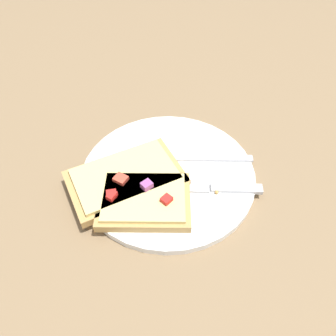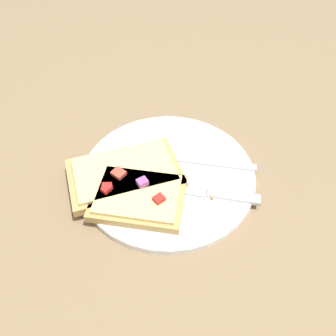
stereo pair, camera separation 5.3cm
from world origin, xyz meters
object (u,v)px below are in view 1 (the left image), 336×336
at_px(plate, 168,174).
at_px(pizza_slice_main, 125,178).
at_px(knife, 205,187).
at_px(pizza_slice_corner, 144,200).
at_px(fork, 177,158).

relative_size(plate, pizza_slice_main, 1.38).
bearing_deg(knife, pizza_slice_corner, 20.18).
height_order(plate, pizza_slice_corner, pizza_slice_corner).
bearing_deg(plate, pizza_slice_corner, -117.29).
xyz_separation_m(plate, pizza_slice_corner, (-0.03, -0.06, 0.02)).
distance_m(pizza_slice_main, pizza_slice_corner, 0.05).
height_order(knife, pizza_slice_main, pizza_slice_main).
distance_m(knife, pizza_slice_corner, 0.10).
distance_m(fork, pizza_slice_main, 0.10).
xyz_separation_m(knife, pizza_slice_main, (-0.13, 0.01, 0.01)).
height_order(knife, pizza_slice_corner, pizza_slice_corner).
height_order(plate, pizza_slice_main, pizza_slice_main).
distance_m(plate, pizza_slice_corner, 0.07).
distance_m(plate, pizza_slice_main, 0.07).
bearing_deg(knife, plate, -27.48).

